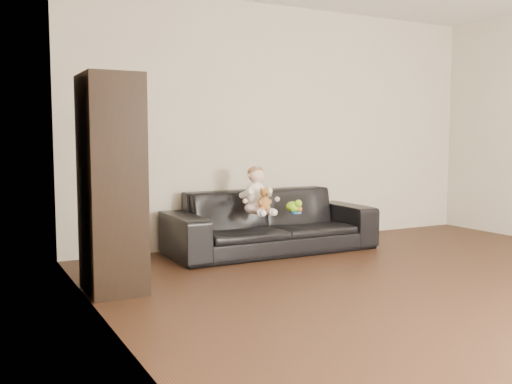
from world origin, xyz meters
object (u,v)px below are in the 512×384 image
baby (257,193)px  toy_green (293,207)px  sofa (271,221)px  teddy_bear (265,199)px  cabinet (111,184)px  toy_blue_disc (296,213)px  toy_rattle (299,209)px

baby → toy_green: bearing=4.5°
sofa → teddy_bear: bearing=-129.8°
sofa → teddy_bear: teddy_bear is taller
sofa → cabinet: (-1.80, -0.77, 0.50)m
sofa → baby: (-0.23, -0.12, 0.31)m
toy_blue_disc → sofa: bearing=124.9°
baby → toy_blue_disc: size_ratio=4.47×
teddy_bear → toy_blue_disc: (0.38, 0.03, -0.15)m
baby → toy_green: baby is taller
cabinet → toy_rattle: bearing=16.6°
sofa → toy_blue_disc: size_ratio=20.16×
cabinet → toy_green: (1.97, 0.63, -0.35)m
sofa → toy_blue_disc: 0.30m
baby → toy_blue_disc: (0.39, -0.11, -0.20)m
sofa → toy_rattle: (0.24, -0.16, 0.13)m
teddy_bear → toy_rattle: 0.49m
sofa → toy_green: bearing=-37.4°
toy_green → toy_rattle: size_ratio=2.66×
baby → teddy_bear: 0.15m
toy_rattle → sofa: bearing=146.6°
cabinet → teddy_bear: cabinet is taller
teddy_bear → toy_blue_disc: 0.41m
baby → cabinet: bearing=-150.2°
cabinet → teddy_bear: size_ratio=7.50×
sofa → toy_blue_disc: sofa is taller
toy_green → toy_rattle: toy_green is taller
toy_green → toy_blue_disc: 0.11m
teddy_bear → toy_rattle: size_ratio=3.64×
cabinet → toy_green: size_ratio=10.24×
baby → toy_blue_disc: baby is taller
sofa → toy_rattle: size_ratio=35.73×
cabinet → teddy_bear: bearing=17.7°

